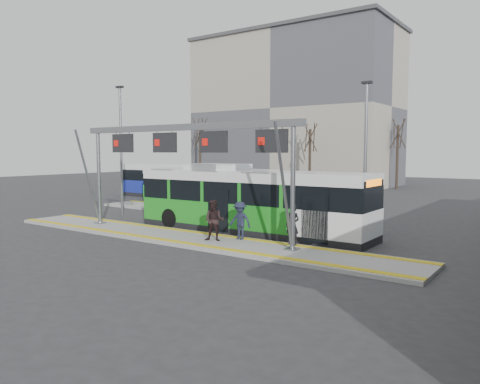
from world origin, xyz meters
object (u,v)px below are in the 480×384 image
(gantry, at_px, (182,147))
(hero_bus, at_px, (250,202))
(passenger_c, at_px, (240,220))
(passenger_a, at_px, (293,225))
(passenger_b, at_px, (214,220))

(gantry, height_order, hero_bus, gantry)
(hero_bus, height_order, passenger_c, hero_bus)
(gantry, relative_size, hero_bus, 1.04)
(passenger_a, bearing_deg, gantry, -163.77)
(passenger_a, height_order, passenger_b, passenger_b)
(passenger_a, bearing_deg, hero_bus, 156.41)
(gantry, height_order, passenger_a, gantry)
(passenger_b, bearing_deg, passenger_c, 31.17)
(gantry, distance_m, passenger_c, 4.40)
(passenger_c, bearing_deg, gantry, -169.57)
(passenger_a, bearing_deg, passenger_c, -168.90)
(hero_bus, relative_size, passenger_c, 7.36)
(hero_bus, distance_m, passenger_a, 4.27)
(gantry, relative_size, passenger_a, 7.53)
(hero_bus, bearing_deg, passenger_b, -84.26)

